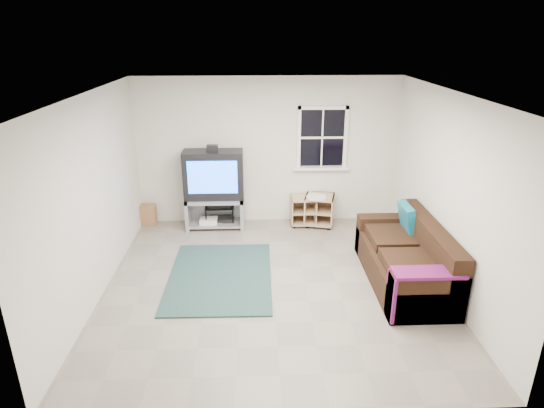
{
  "coord_description": "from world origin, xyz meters",
  "views": [
    {
      "loc": [
        -0.22,
        -5.51,
        3.32
      ],
      "look_at": [
        0.0,
        0.4,
        1.04
      ],
      "focal_mm": 30.0,
      "sensor_mm": 36.0,
      "label": 1
    }
  ],
  "objects_px": {
    "av_rack": "(220,202)",
    "tv_unit": "(214,183)",
    "side_table_left": "(303,209)",
    "side_table_right": "(319,208)",
    "sofa": "(407,260)"
  },
  "relations": [
    {
      "from": "tv_unit",
      "to": "side_table_left",
      "type": "relative_size",
      "value": 2.86
    },
    {
      "from": "side_table_left",
      "to": "sofa",
      "type": "distance_m",
      "value": 2.43
    },
    {
      "from": "av_rack",
      "to": "side_table_left",
      "type": "distance_m",
      "value": 1.51
    },
    {
      "from": "av_rack",
      "to": "sofa",
      "type": "relative_size",
      "value": 0.5
    },
    {
      "from": "av_rack",
      "to": "tv_unit",
      "type": "bearing_deg",
      "value": -137.39
    },
    {
      "from": "tv_unit",
      "to": "side_table_left",
      "type": "bearing_deg",
      "value": 2.56
    },
    {
      "from": "tv_unit",
      "to": "side_table_right",
      "type": "bearing_deg",
      "value": 0.9
    },
    {
      "from": "side_table_left",
      "to": "sofa",
      "type": "bearing_deg",
      "value": -59.62
    },
    {
      "from": "tv_unit",
      "to": "av_rack",
      "type": "height_order",
      "value": "tv_unit"
    },
    {
      "from": "av_rack",
      "to": "side_table_left",
      "type": "bearing_deg",
      "value": 0.02
    },
    {
      "from": "tv_unit",
      "to": "sofa",
      "type": "relative_size",
      "value": 0.73
    },
    {
      "from": "tv_unit",
      "to": "sofa",
      "type": "xyz_separation_m",
      "value": [
        2.81,
        -2.03,
        -0.49
      ]
    },
    {
      "from": "tv_unit",
      "to": "sofa",
      "type": "bearing_deg",
      "value": -35.86
    },
    {
      "from": "tv_unit",
      "to": "side_table_right",
      "type": "distance_m",
      "value": 1.93
    },
    {
      "from": "av_rack",
      "to": "side_table_right",
      "type": "height_order",
      "value": "av_rack"
    }
  ]
}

